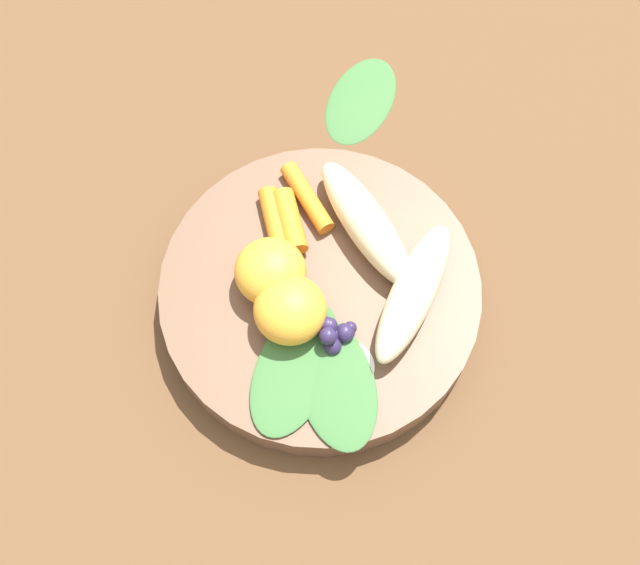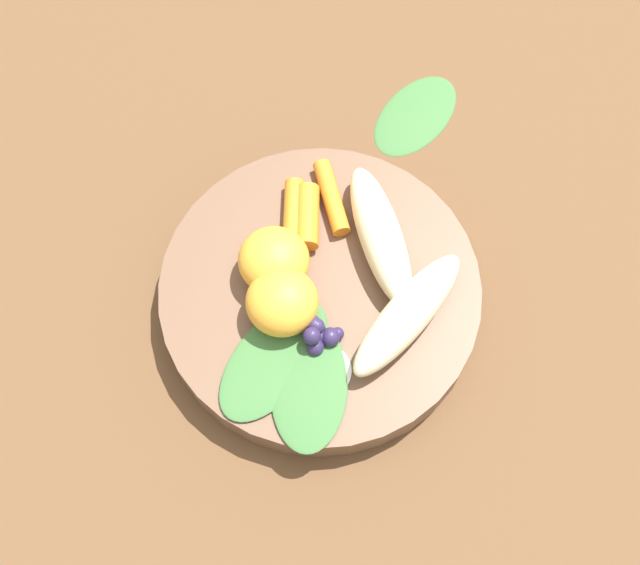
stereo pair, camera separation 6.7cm
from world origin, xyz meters
name	(u,v)px [view 1 (the left image)]	position (x,y,z in m)	size (l,w,h in m)	color
ground_plane	(320,303)	(0.00, 0.00, 0.00)	(2.40, 2.40, 0.00)	brown
bowl	(320,295)	(0.00, 0.00, 0.02)	(0.25, 0.25, 0.03)	brown
banana_peeled_left	(366,223)	(-0.05, -0.03, 0.05)	(0.12, 0.03, 0.03)	beige
banana_peeled_right	(413,293)	(-0.06, 0.04, 0.05)	(0.12, 0.03, 0.03)	beige
orange_segment_near	(290,310)	(0.03, 0.01, 0.05)	(0.05, 0.05, 0.04)	#F4A833
orange_segment_far	(270,272)	(0.03, -0.02, 0.05)	(0.05, 0.05, 0.04)	#F4A833
carrot_front	(307,198)	(-0.02, -0.07, 0.04)	(0.01, 0.01, 0.06)	orange
carrot_mid_left	(292,221)	(0.00, -0.06, 0.04)	(0.02, 0.02, 0.05)	orange
carrot_mid_right	(276,226)	(0.01, -0.06, 0.04)	(0.02, 0.02, 0.06)	orange
blueberry_pile	(329,331)	(0.01, 0.04, 0.04)	(0.05, 0.03, 0.03)	#2D234C
coconut_shred_patch	(347,367)	(0.01, 0.07, 0.03)	(0.04, 0.04, 0.00)	white
kale_leaf_left	(295,368)	(0.04, 0.05, 0.03)	(0.11, 0.06, 0.01)	#3D7038
kale_leaf_right	(337,384)	(0.02, 0.08, 0.03)	(0.10, 0.06, 0.01)	#3D7038
kale_leaf_stray	(361,99)	(-0.11, -0.16, 0.00)	(0.10, 0.06, 0.01)	#3D7038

